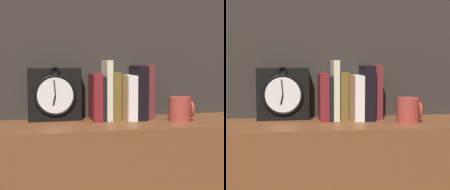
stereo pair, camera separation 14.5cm
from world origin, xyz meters
The scene contains 11 objects.
wall_back centered at (0.00, 0.18, 1.30)m, with size 6.00×0.05×2.60m.
clock centered at (-0.21, 0.11, 1.02)m, with size 0.21×0.08×0.22m.
book_slot0_maroon centered at (-0.05, 0.08, 1.01)m, with size 0.04×0.13×0.19m.
book_slot1_black centered at (-0.02, 0.09, 1.01)m, with size 0.02×0.12×0.18m.
book_slot2_cream centered at (0.00, 0.09, 1.04)m, with size 0.02×0.12×0.24m.
book_slot3_brown centered at (0.03, 0.09, 1.01)m, with size 0.03×0.11×0.19m.
book_slot4_brown centered at (0.06, 0.09, 1.01)m, with size 0.02×0.12×0.19m.
book_slot5_white centered at (0.09, 0.08, 1.01)m, with size 0.04×0.14×0.18m.
book_slot6_black centered at (0.13, 0.08, 1.03)m, with size 0.04×0.15×0.22m.
book_slot7_maroon centered at (0.17, 0.09, 1.03)m, with size 0.04×0.11×0.22m.
mug centered at (0.28, -0.02, 0.97)m, with size 0.10×0.09×0.10m.
Camera 1 is at (-0.33, -1.40, 1.17)m, focal length 60.00 mm.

